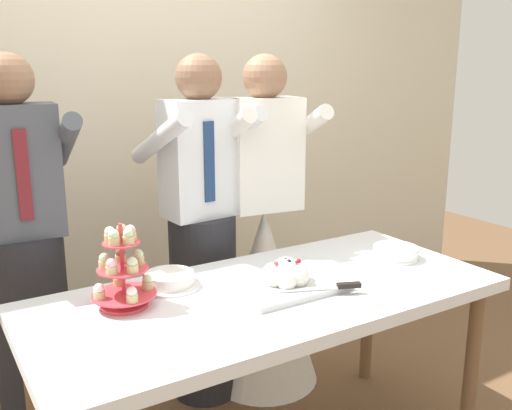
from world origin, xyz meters
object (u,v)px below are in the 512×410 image
Objects in this scene: main_cake_tray at (287,278)px; person_bride at (264,273)px; plate_stack at (396,252)px; person_groom at (203,250)px; person_guest at (27,275)px; cupcake_stand at (123,271)px; dessert_table at (269,309)px; round_cake at (170,280)px.

person_bride reaches higher than main_cake_tray.
plate_stack is at bearing 2.82° from main_cake_tray.
person_bride is at bearing -8.20° from person_groom.
main_cake_tray is 1.11m from person_guest.
main_cake_tray is (0.58, -0.16, -0.09)m from cupcake_stand.
dessert_table is 7.50× the size of round_cake.
person_guest reaches higher than cupcake_stand.
person_groom is at bearing 41.67° from cupcake_stand.
plate_stack is at bearing -27.11° from person_guest.
person_groom is (0.55, 0.49, -0.16)m from cupcake_stand.
main_cake_tray is 2.09× the size of plate_stack.
person_bride is at bearing 27.03° from cupcake_stand.
dessert_table is at bearing -16.63° from cupcake_stand.
main_cake_tray reaches higher than round_cake.
cupcake_stand is at bearing 173.57° from plate_stack.
round_cake is at bearing 22.15° from cupcake_stand.
plate_stack is at bearing -12.58° from round_cake.
main_cake_tray is 0.45m from round_cake.
main_cake_tray is at bearing -8.98° from dessert_table.
person_bride is (0.32, -0.05, -0.16)m from person_groom.
main_cake_tray is at bearing -177.18° from plate_stack.
person_bride is at bearing 64.80° from main_cake_tray.
dessert_table is 0.71m from person_bride.
round_cake is 0.53m from person_groom.
main_cake_tray is at bearing -87.07° from person_groom.
person_guest is at bearing 130.63° from round_cake.
plate_stack is 1.60m from person_guest.
round_cake reaches higher than dessert_table.
person_guest is at bearing 172.33° from person_bride.
cupcake_stand is 0.18× the size of person_bride.
cupcake_stand is 1.03m from person_bride.
person_groom is 0.78m from person_guest.
person_guest reaches higher than plate_stack.
person_guest reaches higher than main_cake_tray.
cupcake_stand is 0.72× the size of main_cake_tray.
person_bride is at bearing -7.67° from person_guest.
plate_stack is 0.12× the size of person_groom.
person_groom is (-0.64, 0.63, -0.06)m from plate_stack.
main_cake_tray is 0.26× the size of person_guest.
person_groom is at bearing -7.46° from person_guest.
person_bride reaches higher than round_cake.
person_guest is (-0.44, 0.51, -0.05)m from round_cake.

